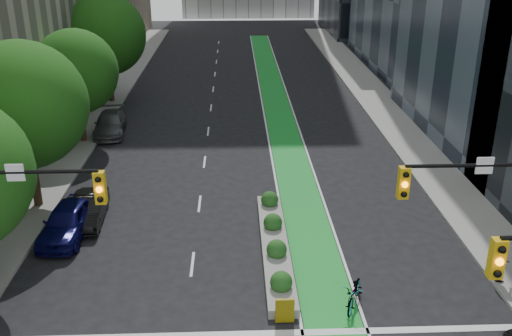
{
  "coord_description": "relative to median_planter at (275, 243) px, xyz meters",
  "views": [
    {
      "loc": [
        -0.54,
        -15.55,
        13.51
      ],
      "look_at": [
        0.44,
        9.67,
        3.0
      ],
      "focal_mm": 40.0,
      "sensor_mm": 36.0,
      "label": 1
    }
  ],
  "objects": [
    {
      "name": "sidewalk_right",
      "position": [
        10.6,
        17.96,
        -0.3
      ],
      "size": [
        3.6,
        90.0,
        0.15
      ],
      "primitive_type": "cube",
      "color": "gray",
      "rests_on": "ground"
    },
    {
      "name": "parked_car_left_far",
      "position": [
        -10.7,
        16.78,
        0.37
      ],
      "size": [
        2.56,
        5.3,
        1.49
      ],
      "primitive_type": "imported",
      "rotation": [
        0.0,
        0.0,
        0.1
      ],
      "color": "#545659",
      "rests_on": "ground"
    },
    {
      "name": "median_planter",
      "position": [
        0.0,
        0.0,
        0.0
      ],
      "size": [
        1.2,
        10.26,
        1.1
      ],
      "color": "gray",
      "rests_on": "ground"
    },
    {
      "name": "sidewalk_left",
      "position": [
        -13.0,
        17.96,
        -0.3
      ],
      "size": [
        3.6,
        90.0,
        0.15
      ],
      "primitive_type": "cube",
      "color": "gray",
      "rests_on": "ground"
    },
    {
      "name": "tree_far",
      "position": [
        -12.2,
        24.96,
        5.32
      ],
      "size": [
        6.6,
        6.6,
        9.0
      ],
      "color": "black",
      "rests_on": "ground"
    },
    {
      "name": "parked_car_left_near",
      "position": [
        -9.74,
        1.73,
        0.44
      ],
      "size": [
        2.25,
        4.86,
        1.61
      ],
      "primitive_type": "imported",
      "rotation": [
        0.0,
        0.0,
        -0.07
      ],
      "color": "#0C0C4A",
      "rests_on": "ground"
    },
    {
      "name": "bicycle",
      "position": [
        2.8,
        -4.24,
        0.19
      ],
      "size": [
        1.51,
        2.26,
        1.12
      ],
      "primitive_type": "imported",
      "rotation": [
        0.0,
        0.0,
        -0.39
      ],
      "color": "gray",
      "rests_on": "ground"
    },
    {
      "name": "parked_car_left_mid",
      "position": [
        -9.11,
        3.21,
        0.31
      ],
      "size": [
        1.65,
        4.19,
        1.36
      ],
      "primitive_type": "imported",
      "rotation": [
        0.0,
        0.0,
        0.05
      ],
      "color": "black",
      "rests_on": "ground"
    },
    {
      "name": "tree_midfar",
      "position": [
        -12.2,
        14.96,
        4.57
      ],
      "size": [
        5.6,
        5.6,
        7.76
      ],
      "color": "black",
      "rests_on": "ground"
    },
    {
      "name": "pedestrian_near",
      "position": [
        9.1,
        -2.8,
        0.67
      ],
      "size": [
        0.73,
        0.91,
        1.78
      ],
      "primitive_type": "imported",
      "rotation": [
        0.0,
        0.0,
        1.63
      ],
      "color": "gray",
      "rests_on": "sidewalk_right"
    },
    {
      "name": "tree_mid",
      "position": [
        -12.2,
        4.96,
        5.2
      ],
      "size": [
        6.4,
        6.4,
        8.78
      ],
      "color": "black",
      "rests_on": "ground"
    },
    {
      "name": "bike_lane_paint",
      "position": [
        1.8,
        22.96,
        -0.37
      ],
      "size": [
        2.2,
        70.0,
        0.01
      ],
      "primitive_type": "cube",
      "color": "green",
      "rests_on": "ground"
    }
  ]
}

